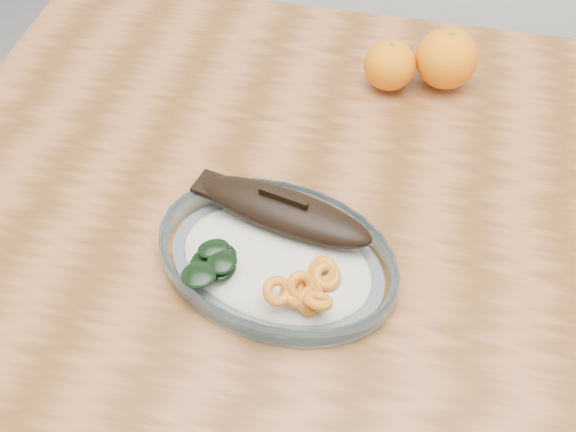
{
  "coord_description": "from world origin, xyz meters",
  "views": [
    {
      "loc": [
        0.01,
        -0.61,
        1.4
      ],
      "look_at": [
        -0.11,
        -0.07,
        0.77
      ],
      "focal_mm": 45.0,
      "sensor_mm": 36.0,
      "label": 1
    }
  ],
  "objects_px": {
    "plated_meal": "(276,255)",
    "orange_right": "(390,65)",
    "dining_table": "(383,251)",
    "orange_left": "(447,59)"
  },
  "relations": [
    {
      "from": "plated_meal",
      "to": "orange_right",
      "type": "height_order",
      "value": "plated_meal"
    },
    {
      "from": "dining_table",
      "to": "orange_right",
      "type": "relative_size",
      "value": 16.53
    },
    {
      "from": "orange_left",
      "to": "plated_meal",
      "type": "bearing_deg",
      "value": -113.01
    },
    {
      "from": "dining_table",
      "to": "plated_meal",
      "type": "distance_m",
      "value": 0.21
    },
    {
      "from": "plated_meal",
      "to": "orange_right",
      "type": "bearing_deg",
      "value": 90.62
    },
    {
      "from": "dining_table",
      "to": "orange_left",
      "type": "relative_size",
      "value": 13.81
    },
    {
      "from": "plated_meal",
      "to": "orange_left",
      "type": "distance_m",
      "value": 0.4
    },
    {
      "from": "orange_left",
      "to": "orange_right",
      "type": "bearing_deg",
      "value": -163.55
    },
    {
      "from": "plated_meal",
      "to": "orange_right",
      "type": "xyz_separation_m",
      "value": [
        0.08,
        0.35,
        0.02
      ]
    },
    {
      "from": "plated_meal",
      "to": "orange_left",
      "type": "height_order",
      "value": "orange_left"
    }
  ]
}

